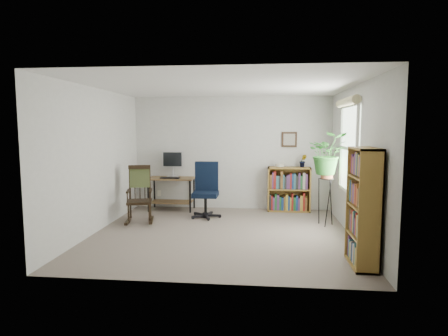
# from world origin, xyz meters

# --- Properties ---
(floor) EXTENTS (4.20, 4.00, 0.00)m
(floor) POSITION_xyz_m (0.00, 0.00, 0.00)
(floor) COLOR gray
(floor) RESTS_ON ground
(ceiling) EXTENTS (4.20, 4.00, 0.00)m
(ceiling) POSITION_xyz_m (0.00, 0.00, 2.40)
(ceiling) COLOR white
(ceiling) RESTS_ON ground
(wall_back) EXTENTS (4.20, 0.00, 2.40)m
(wall_back) POSITION_xyz_m (0.00, 2.00, 1.20)
(wall_back) COLOR silver
(wall_back) RESTS_ON ground
(wall_front) EXTENTS (4.20, 0.00, 2.40)m
(wall_front) POSITION_xyz_m (0.00, -2.00, 1.20)
(wall_front) COLOR silver
(wall_front) RESTS_ON ground
(wall_left) EXTENTS (0.00, 4.00, 2.40)m
(wall_left) POSITION_xyz_m (-2.10, 0.00, 1.20)
(wall_left) COLOR silver
(wall_left) RESTS_ON ground
(wall_right) EXTENTS (0.00, 4.00, 2.40)m
(wall_right) POSITION_xyz_m (2.10, 0.00, 1.20)
(wall_right) COLOR silver
(wall_right) RESTS_ON ground
(window) EXTENTS (0.12, 1.20, 1.50)m
(window) POSITION_xyz_m (2.06, 0.30, 1.40)
(window) COLOR white
(window) RESTS_ON wall_right
(desk) EXTENTS (0.96, 0.53, 0.69)m
(desk) POSITION_xyz_m (-1.25, 1.70, 0.35)
(desk) COLOR brown
(desk) RESTS_ON floor
(monitor) EXTENTS (0.46, 0.16, 0.56)m
(monitor) POSITION_xyz_m (-1.25, 1.84, 0.97)
(monitor) COLOR #B8B8BD
(monitor) RESTS_ON desk
(keyboard) EXTENTS (0.40, 0.15, 0.02)m
(keyboard) POSITION_xyz_m (-1.25, 1.58, 0.70)
(keyboard) COLOR black
(keyboard) RESTS_ON desk
(office_chair) EXTENTS (0.62, 0.62, 1.10)m
(office_chair) POSITION_xyz_m (-0.43, 1.08, 0.55)
(office_chair) COLOR black
(office_chair) RESTS_ON floor
(rocking_chair) EXTENTS (0.76, 1.03, 1.06)m
(rocking_chair) POSITION_xyz_m (-1.59, 0.60, 0.53)
(rocking_chair) COLOR black
(rocking_chair) RESTS_ON floor
(low_bookshelf) EXTENTS (0.88, 0.29, 0.93)m
(low_bookshelf) POSITION_xyz_m (1.22, 1.82, 0.46)
(low_bookshelf) COLOR olive
(low_bookshelf) RESTS_ON floor
(tall_bookshelf) EXTENTS (0.28, 0.66, 1.50)m
(tall_bookshelf) POSITION_xyz_m (1.92, -1.24, 0.75)
(tall_bookshelf) COLOR olive
(tall_bookshelf) RESTS_ON floor
(plant_stand) EXTENTS (0.31, 0.31, 0.99)m
(plant_stand) POSITION_xyz_m (1.80, 0.74, 0.50)
(plant_stand) COLOR black
(plant_stand) RESTS_ON floor
(spider_plant) EXTENTS (1.69, 1.88, 1.46)m
(spider_plant) POSITION_xyz_m (1.80, 0.74, 1.65)
(spider_plant) COLOR #276925
(spider_plant) RESTS_ON plant_stand
(potted_plant_small) EXTENTS (0.13, 0.24, 0.11)m
(potted_plant_small) POSITION_xyz_m (1.50, 1.83, 0.98)
(potted_plant_small) COLOR #276925
(potted_plant_small) RESTS_ON low_bookshelf
(framed_picture) EXTENTS (0.32, 0.04, 0.32)m
(framed_picture) POSITION_xyz_m (1.22, 1.97, 1.50)
(framed_picture) COLOR black
(framed_picture) RESTS_ON wall_back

